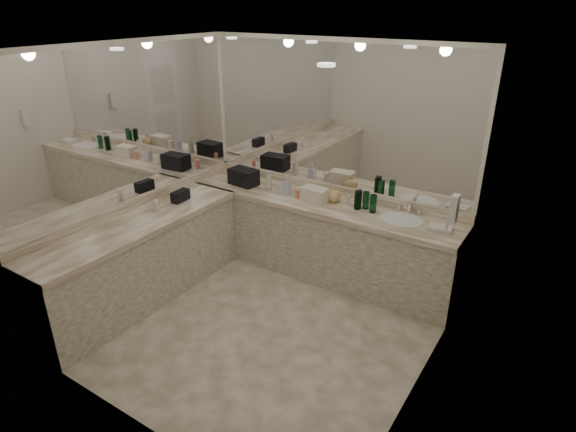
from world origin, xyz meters
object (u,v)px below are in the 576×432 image
Objects in this scene: cream_cosmetic_case at (315,194)px; black_toiletry_bag at (244,177)px; sink at (401,220)px; soap_bottle_a at (268,180)px; hand_towel at (440,228)px; soap_bottle_c at (334,194)px; wall_phone at (454,209)px; soap_bottle_b at (287,185)px.

black_toiletry_bag is at bearing -175.44° from cream_cosmetic_case.
sink is 2.01× the size of soap_bottle_a.
sink is 1.96× the size of hand_towel.
hand_towel is at bearing -4.06° from soap_bottle_c.
hand_towel is at bearing 113.27° from wall_phone.
black_toiletry_bag is at bearing 170.15° from wall_phone.
soap_bottle_c is (0.19, 0.11, 0.01)m from cream_cosmetic_case.
wall_phone is 1.56m from soap_bottle_c.
wall_phone reaches higher than soap_bottle_b.
wall_phone is (0.61, -0.50, 0.46)m from sink.
soap_bottle_b is 0.59m from soap_bottle_c.
soap_bottle_a reaches higher than hand_towel.
wall_phone is at bearing -39.57° from sink.
cream_cosmetic_case reaches higher than hand_towel.
soap_bottle_a reaches higher than soap_bottle_c.
soap_bottle_a is at bearing -179.58° from sink.
cream_cosmetic_case is 0.40m from soap_bottle_b.
soap_bottle_a is 1.12× the size of soap_bottle_b.
soap_bottle_a reaches higher than sink.
cream_cosmetic_case is at bearing 0.38° from black_toiletry_bag.
cream_cosmetic_case is 1.39m from hand_towel.
wall_phone is 1.22× the size of soap_bottle_b.
hand_towel is 1.21m from soap_bottle_c.
soap_bottle_c is at bearing 6.52° from soap_bottle_b.
black_toiletry_bag is 1.72× the size of soap_bottle_b.
hand_towel is at bearing -0.61° from soap_bottle_b.
black_toiletry_bag is 1.51× the size of hand_towel.
black_toiletry_bag is 0.98m from cream_cosmetic_case.
cream_cosmetic_case is at bearing -149.43° from soap_bottle_c.
wall_phone is 0.84× the size of cream_cosmetic_case.
hand_towel is 1.20× the size of soap_bottle_c.
wall_phone reaches higher than soap_bottle_c.
soap_bottle_c is (-1.21, 0.09, 0.07)m from hand_towel.
wall_phone is at bearing -21.80° from soap_bottle_c.
cream_cosmetic_case is 1.27× the size of hand_towel.
hand_towel is at bearing 5.18° from cream_cosmetic_case.
soap_bottle_b reaches higher than soap_bottle_c.
hand_towel is (0.40, -0.02, 0.02)m from sink.
cream_cosmetic_case is (0.98, 0.01, -0.01)m from black_toiletry_bag.
soap_bottle_c is (1.17, 0.12, -0.00)m from black_toiletry_bag.
wall_phone is 1.09× the size of soap_bottle_a.
soap_bottle_a reaches higher than soap_bottle_b.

